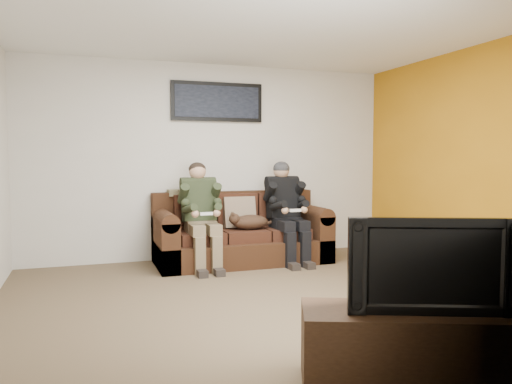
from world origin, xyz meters
name	(u,v)px	position (x,y,z in m)	size (l,w,h in m)	color
floor	(272,301)	(0.00, 0.00, 0.00)	(5.00, 5.00, 0.00)	brown
ceiling	(272,21)	(0.00, 0.00, 2.60)	(5.00, 5.00, 0.00)	silver
wall_back	(213,162)	(0.00, 2.25, 1.30)	(5.00, 5.00, 0.00)	beige
wall_front	(431,169)	(0.00, -2.25, 1.30)	(5.00, 5.00, 0.00)	beige
wall_right	(486,163)	(2.50, 0.00, 1.30)	(4.50, 4.50, 0.00)	beige
accent_wall_right	(485,163)	(2.49, 0.00, 1.30)	(4.50, 4.50, 0.00)	#B77512
sofa	(240,235)	(0.26, 1.83, 0.34)	(2.20, 0.95, 0.90)	#361D10
throw_pillow	(239,212)	(0.26, 1.87, 0.64)	(0.42, 0.12, 0.40)	#816A54
throw_blanket	(185,192)	(-0.41, 2.10, 0.90)	(0.45, 0.22, 0.08)	gray
person_left	(201,209)	(-0.31, 1.64, 0.73)	(0.51, 0.87, 1.30)	#78664B
person_right	(286,205)	(0.82, 1.65, 0.73)	(0.51, 0.86, 1.30)	black
cat	(249,222)	(0.31, 1.64, 0.54)	(0.66, 0.26, 0.24)	#492E1C
framed_poster	(217,102)	(0.06, 2.22, 2.10)	(1.25, 0.05, 0.52)	black
tv_stand	(427,349)	(0.24, -1.95, 0.23)	(1.47, 0.47, 0.46)	#321F10
television	(430,263)	(0.24, -1.95, 0.74)	(0.97, 0.13, 0.56)	black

